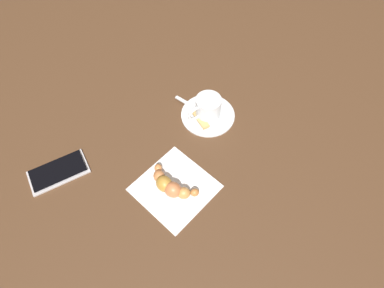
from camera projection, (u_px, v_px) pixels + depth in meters
The scene contains 8 objects.
ground_plane at pixel (184, 153), 0.82m from camera, with size 1.80×1.80×0.00m, color #4B301D.
saucer at pixel (207, 114), 0.88m from camera, with size 0.14×0.14×0.01m, color white.
espresso_cup at pixel (208, 107), 0.85m from camera, with size 0.09×0.07×0.06m.
teaspoon at pixel (204, 113), 0.88m from camera, with size 0.03×0.14×0.01m.
sugar_packet at pixel (200, 119), 0.87m from camera, with size 0.07×0.02×0.01m, color tan.
napkin at pixel (175, 188), 0.77m from camera, with size 0.16×0.16×0.00m, color white.
croissant at pixel (170, 185), 0.75m from camera, with size 0.07×0.13×0.04m.
cell_phone at pixel (58, 172), 0.79m from camera, with size 0.15×0.14×0.01m.
Camera 1 is at (0.37, 0.22, 0.70)m, focal length 30.95 mm.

